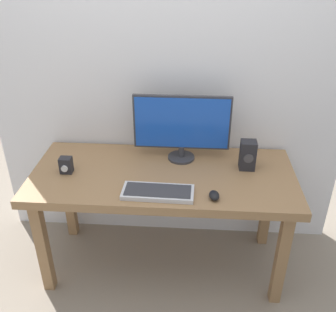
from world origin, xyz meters
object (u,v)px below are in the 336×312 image
object	(u,v)px
mouse	(214,195)
speaker_right	(248,155)
keyboard_primary	(158,192)
desk	(163,184)
audio_controller	(66,165)
monitor	(182,125)

from	to	relation	value
mouse	speaker_right	size ratio (longest dim) A/B	0.46
keyboard_primary	speaker_right	size ratio (longest dim) A/B	2.17
keyboard_primary	desk	bearing A→B (deg)	87.65
speaker_right	audio_controller	size ratio (longest dim) A/B	1.85
monitor	audio_controller	size ratio (longest dim) A/B	6.01
desk	keyboard_primary	bearing A→B (deg)	-92.35
keyboard_primary	mouse	xyz separation A→B (m)	(0.31, -0.02, 0.01)
desk	keyboard_primary	distance (m)	0.25
monitor	mouse	bearing A→B (deg)	-65.85
audio_controller	mouse	bearing A→B (deg)	-13.41
desk	audio_controller	xyz separation A→B (m)	(-0.59, -0.04, 0.14)
desk	keyboard_primary	xyz separation A→B (m)	(-0.01, -0.23, 0.10)
monitor	audio_controller	world-z (taller)	monitor
keyboard_primary	mouse	bearing A→B (deg)	-3.44
monitor	speaker_right	xyz separation A→B (m)	(0.41, -0.10, -0.14)
monitor	keyboard_primary	size ratio (longest dim) A/B	1.50
mouse	desk	bearing A→B (deg)	133.81
mouse	audio_controller	bearing A→B (deg)	159.65
keyboard_primary	audio_controller	distance (m)	0.62
desk	audio_controller	distance (m)	0.61
desk	mouse	distance (m)	0.41
desk	audio_controller	world-z (taller)	audio_controller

